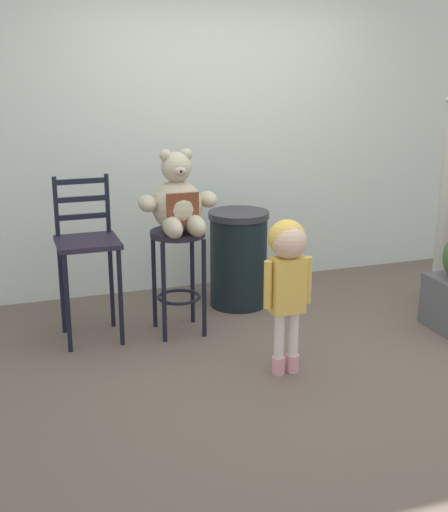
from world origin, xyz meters
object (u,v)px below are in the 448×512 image
Objects in this scene: bar_stool_with_teddy at (178,260)px; child_walking at (288,264)px; trash_bin at (239,258)px; bar_chair_empty at (87,249)px; teddy_bear at (178,203)px.

child_walking reaches higher than bar_stool_with_teddy.
trash_bin is (0.60, 0.39, -0.15)m from bar_stool_with_teddy.
bar_stool_with_teddy is 0.77× the size of child_walking.
child_walking is 1.45m from bar_chair_empty.
child_walking is 0.87× the size of bar_chair_empty.
bar_stool_with_teddy is 0.73m from trash_bin.
child_walking is at bearing -61.47° from teddy_bear.
teddy_bear is at bearing -12.40° from bar_chair_empty.
bar_chair_empty reaches higher than trash_bin.
teddy_bear is 0.58× the size of child_walking.
bar_chair_empty is (-1.22, -0.28, 0.27)m from trash_bin.
child_walking is 1.31m from trash_bin.
teddy_bear reaches higher than trash_bin.
trash_bin is 1.28m from bar_chair_empty.
trash_bin reaches higher than bar_stool_with_teddy.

